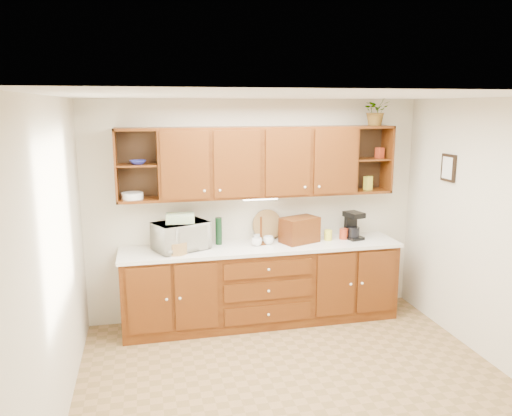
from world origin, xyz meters
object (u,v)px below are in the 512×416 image
coffee_maker (353,226)px  potted_plant (376,111)px  bread_box (300,230)px  microwave (181,236)px

coffee_maker → potted_plant: (0.25, 0.03, 1.37)m
bread_box → coffee_maker: 0.68m
potted_plant → microwave: bearing=-178.8°
microwave → potted_plant: 2.69m
microwave → coffee_maker: size_ratio=1.72×
bread_box → microwave: bearing=158.6°
bread_box → potted_plant: 1.66m
microwave → coffee_maker: (2.07, 0.02, 0.00)m
microwave → potted_plant: (2.31, 0.05, 1.37)m
bread_box → potted_plant: (0.93, 0.05, 1.38)m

